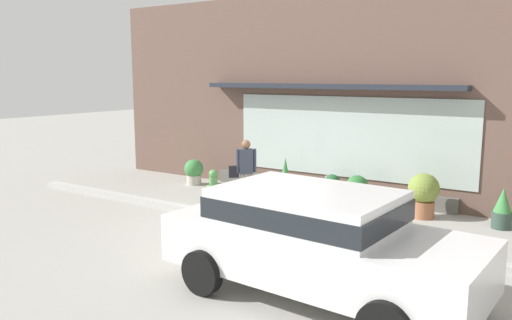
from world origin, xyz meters
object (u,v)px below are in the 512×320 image
object	(u,v)px
parked_car_white	(315,236)
potted_plant_trailing_edge	(357,191)
potted_plant_near_hydrant	(423,193)
fire_hydrant	(213,187)
potted_plant_window_left	(285,177)
potted_plant_window_center	(332,187)
potted_plant_low_front	(502,209)
potted_plant_corner_tall	(194,171)
pedestrian_with_handbag	(245,168)

from	to	relation	value
parked_car_white	potted_plant_trailing_edge	size ratio (longest dim) A/B	5.71
potted_plant_near_hydrant	fire_hydrant	bearing A→B (deg)	-161.01
fire_hydrant	potted_plant_near_hydrant	distance (m)	4.87
potted_plant_trailing_edge	potted_plant_window_left	world-z (taller)	potted_plant_window_left
potted_plant_window_center	potted_plant_low_front	bearing A→B (deg)	-1.70
potted_plant_corner_tall	potted_plant_window_center	distance (m)	4.21
parked_car_white	potted_plant_corner_tall	size ratio (longest dim) A/B	6.24
potted_plant_trailing_edge	potted_plant_window_left	distance (m)	2.10
potted_plant_low_front	pedestrian_with_handbag	bearing A→B (deg)	-165.98
pedestrian_with_handbag	potted_plant_low_front	bearing A→B (deg)	151.97
potted_plant_low_front	potted_plant_trailing_edge	distance (m)	3.10
pedestrian_with_handbag	potted_plant_trailing_edge	size ratio (longest dim) A/B	2.01
potted_plant_low_front	potted_plant_near_hydrant	size ratio (longest dim) A/B	0.85
pedestrian_with_handbag	parked_car_white	size ratio (longest dim) A/B	0.35
potted_plant_window_left	parked_car_white	bearing A→B (deg)	-55.82
potted_plant_near_hydrant	pedestrian_with_handbag	bearing A→B (deg)	-161.48
potted_plant_corner_tall	fire_hydrant	bearing A→B (deg)	-38.36
potted_plant_low_front	potted_plant_window_left	xyz separation A→B (m)	(-5.19, 0.10, 0.08)
potted_plant_corner_tall	pedestrian_with_handbag	bearing A→B (deg)	-24.54
pedestrian_with_handbag	potted_plant_trailing_edge	bearing A→B (deg)	165.35
fire_hydrant	potted_plant_corner_tall	bearing A→B (deg)	141.64
potted_plant_low_front	potted_plant_window_left	distance (m)	5.19
pedestrian_with_handbag	potted_plant_near_hydrant	xyz separation A→B (m)	(3.86, 1.29, -0.38)
parked_car_white	potted_plant_window_left	xyz separation A→B (m)	(-3.49, 5.13, -0.40)
potted_plant_near_hydrant	potted_plant_window_left	xyz separation A→B (m)	(-3.60, 0.16, -0.07)
pedestrian_with_handbag	potted_plant_window_center	bearing A→B (deg)	-179.05
potted_plant_trailing_edge	pedestrian_with_handbag	bearing A→B (deg)	-152.60
fire_hydrant	potted_plant_window_left	size ratio (longest dim) A/B	0.85
fire_hydrant	pedestrian_with_handbag	world-z (taller)	pedestrian_with_handbag
potted_plant_low_front	potted_plant_near_hydrant	distance (m)	1.59
fire_hydrant	potted_plant_trailing_edge	distance (m)	3.43
potted_plant_low_front	potted_plant_window_center	world-z (taller)	potted_plant_low_front
fire_hydrant	potted_plant_low_front	distance (m)	6.40
potted_plant_window_center	potted_plant_window_left	xyz separation A→B (m)	(-1.32, -0.02, 0.11)
potted_plant_near_hydrant	potted_plant_low_front	bearing A→B (deg)	2.41
fire_hydrant	potted_plant_trailing_edge	size ratio (longest dim) A/B	1.07
potted_plant_trailing_edge	potted_plant_window_left	xyz separation A→B (m)	(-2.09, 0.24, 0.06)
potted_plant_low_front	potted_plant_window_center	bearing A→B (deg)	178.30
potted_plant_corner_tall	potted_plant_window_left	bearing A→B (deg)	5.18
potted_plant_corner_tall	potted_plant_window_left	distance (m)	2.89
pedestrian_with_handbag	potted_plant_low_front	world-z (taller)	pedestrian_with_handbag
parked_car_white	potted_plant_corner_tall	world-z (taller)	parked_car_white
parked_car_white	potted_plant_window_center	xyz separation A→B (m)	(-2.16, 5.15, -0.51)
potted_plant_window_center	potted_plant_window_left	bearing A→B (deg)	-179.28
parked_car_white	potted_plant_corner_tall	bearing A→B (deg)	145.95
potted_plant_near_hydrant	potted_plant_window_center	size ratio (longest dim) A/B	1.42
fire_hydrant	potted_plant_near_hydrant	bearing A→B (deg)	18.99
pedestrian_with_handbag	potted_plant_trailing_edge	xyz separation A→B (m)	(2.34, 1.22, -0.50)
potted_plant_near_hydrant	potted_plant_window_center	distance (m)	2.29
pedestrian_with_handbag	potted_plant_trailing_edge	world-z (taller)	pedestrian_with_handbag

